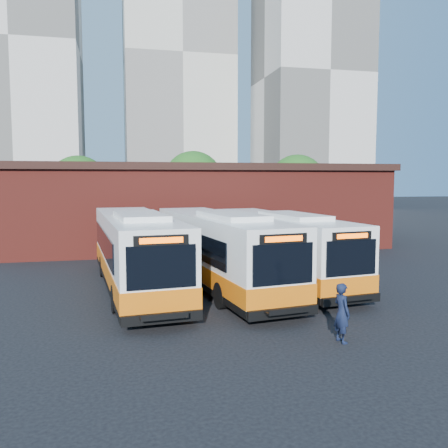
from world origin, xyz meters
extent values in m
plane|color=black|center=(0.00, 0.00, 0.00)|extent=(220.00, 220.00, 0.00)
cube|color=white|center=(-5.57, 4.83, 1.97)|extent=(4.01, 13.53, 3.17)
cube|color=orange|center=(-5.57, 4.83, 1.06)|extent=(4.07, 13.59, 0.78)
cube|color=black|center=(-5.57, 4.83, 0.50)|extent=(4.05, 13.58, 0.28)
cube|color=black|center=(-4.97, -1.84, 2.28)|extent=(2.40, 0.28, 1.50)
cube|color=black|center=(-4.97, -1.85, 3.20)|extent=(1.89, 0.23, 0.36)
cube|color=#FF5905|center=(-4.97, -1.89, 3.20)|extent=(1.50, 0.16, 0.20)
cube|color=black|center=(-4.96, -1.91, 0.50)|extent=(2.84, 0.41, 0.36)
cube|color=black|center=(-4.94, -2.16, 0.61)|extent=(1.64, 0.56, 0.07)
cube|color=black|center=(-4.92, -2.36, 0.69)|extent=(1.61, 0.19, 0.20)
cube|color=black|center=(-7.04, 5.15, 2.28)|extent=(0.98, 10.36, 1.17)
cube|color=black|center=(-4.17, 5.40, 2.28)|extent=(0.98, 10.36, 1.17)
cube|color=white|center=(-5.42, 3.17, 3.67)|extent=(2.33, 4.82, 0.24)
cylinder|color=black|center=(-6.51, 0.96, 0.56)|extent=(0.45, 1.14, 1.11)
cylinder|color=black|center=(-3.95, 1.18, 0.56)|extent=(0.45, 1.14, 1.11)
cylinder|color=black|center=(-7.16, 8.26, 0.56)|extent=(0.45, 1.14, 1.11)
cylinder|color=black|center=(-4.60, 8.49, 0.56)|extent=(0.45, 1.14, 1.11)
cube|color=white|center=(-1.58, 4.44, 1.95)|extent=(4.56, 13.44, 3.13)
cube|color=orange|center=(-1.58, 4.44, 1.04)|extent=(4.62, 13.50, 0.77)
cube|color=black|center=(-1.58, 4.44, 0.49)|extent=(4.61, 13.49, 0.27)
cube|color=black|center=(-0.68, -2.12, 2.25)|extent=(2.37, 0.39, 1.48)
cube|color=black|center=(-0.68, -2.13, 3.16)|extent=(1.86, 0.32, 0.35)
cube|color=#FF5905|center=(-0.67, -2.17, 3.16)|extent=(1.47, 0.22, 0.20)
cube|color=black|center=(-0.67, -2.19, 0.49)|extent=(2.80, 0.53, 0.35)
cube|color=black|center=(-0.64, -2.44, 0.60)|extent=(1.63, 0.63, 0.07)
cube|color=black|center=(-0.61, -2.63, 0.68)|extent=(1.58, 0.26, 0.20)
cube|color=black|center=(-3.05, 4.68, 2.25)|extent=(1.45, 10.19, 1.15)
cube|color=black|center=(-0.22, 5.07, 2.25)|extent=(1.45, 10.19, 1.15)
cube|color=white|center=(-1.36, 2.81, 3.62)|extent=(2.51, 4.83, 0.24)
cylinder|color=black|center=(-2.33, 0.57, 0.55)|extent=(0.50, 1.14, 1.10)
cylinder|color=black|center=(0.18, 0.91, 0.55)|extent=(0.50, 1.14, 1.10)
cylinder|color=black|center=(-3.31, 7.75, 0.55)|extent=(0.50, 1.14, 1.10)
cylinder|color=black|center=(-0.80, 8.09, 0.55)|extent=(0.50, 1.14, 1.10)
cube|color=white|center=(1.83, 5.38, 1.87)|extent=(4.24, 12.89, 3.01)
cube|color=orange|center=(1.83, 5.38, 1.00)|extent=(4.30, 12.95, 0.74)
cube|color=black|center=(1.83, 5.38, 0.47)|extent=(4.29, 12.94, 0.26)
cube|color=black|center=(2.62, -0.93, 2.16)|extent=(2.28, 0.35, 1.42)
cube|color=black|center=(2.62, -0.94, 3.04)|extent=(1.79, 0.29, 0.34)
cube|color=#FF5905|center=(2.62, -0.97, 3.04)|extent=(1.42, 0.20, 0.19)
cube|color=black|center=(2.62, -0.99, 0.47)|extent=(2.69, 0.48, 0.34)
cube|color=black|center=(2.65, -1.23, 0.58)|extent=(1.57, 0.59, 0.06)
cube|color=black|center=(2.68, -1.42, 0.65)|extent=(1.52, 0.23, 0.19)
cube|color=black|center=(0.41, 5.63, 2.16)|extent=(1.28, 9.80, 1.11)
cube|color=black|center=(3.13, 5.97, 2.16)|extent=(1.28, 9.80, 1.11)
cube|color=white|center=(2.02, 3.81, 3.48)|extent=(2.37, 4.62, 0.23)
cylinder|color=black|center=(1.06, 1.67, 0.53)|extent=(0.47, 1.09, 1.05)
cylinder|color=black|center=(3.48, 1.98, 0.53)|extent=(0.47, 1.09, 1.05)
cylinder|color=black|center=(0.20, 8.58, 0.53)|extent=(0.47, 1.09, 1.05)
cylinder|color=black|center=(2.62, 8.88, 0.53)|extent=(0.47, 1.09, 1.05)
imported|color=black|center=(0.58, -4.18, 0.97)|extent=(0.55, 0.76, 1.95)
cube|color=maroon|center=(0.00, 20.00, 3.00)|extent=(28.00, 12.00, 6.00)
cube|color=black|center=(0.00, 20.00, 6.15)|extent=(28.60, 12.60, 0.50)
cube|color=black|center=(3.00, 13.97, 1.20)|extent=(1.20, 0.08, 2.40)
cylinder|color=#382314|center=(-10.00, 32.00, 1.35)|extent=(0.36, 0.36, 2.70)
sphere|color=#1C5919|center=(-10.00, 32.00, 4.65)|extent=(6.00, 6.00, 6.00)
cylinder|color=#382314|center=(2.00, 34.00, 1.48)|extent=(0.36, 0.36, 2.95)
sphere|color=#1C5919|center=(2.00, 34.00, 5.08)|extent=(6.56, 6.56, 6.56)
cylinder|color=#382314|center=(13.00, 31.00, 1.40)|extent=(0.36, 0.36, 2.81)
sphere|color=#1C5919|center=(13.00, 31.00, 4.84)|extent=(6.24, 6.24, 6.24)
cube|color=beige|center=(-22.00, 72.00, 27.50)|extent=(20.00, 18.00, 55.00)
cube|color=beige|center=(7.00, 86.00, 30.00)|extent=(22.00, 20.00, 60.00)
cube|color=beige|center=(30.00, 68.00, 24.00)|extent=(18.00, 18.00, 48.00)
camera|label=1|loc=(-6.48, -17.87, 5.26)|focal=38.00mm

